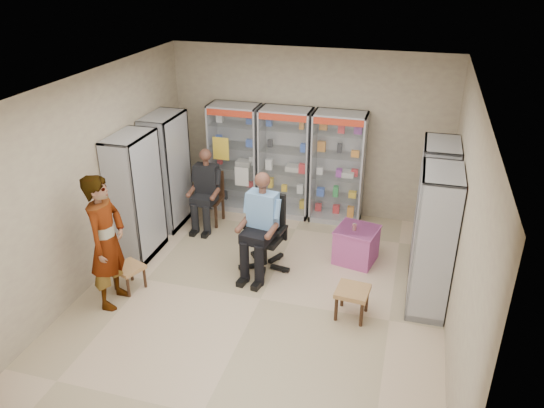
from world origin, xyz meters
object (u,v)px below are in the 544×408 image
(cabinet_left_far, at_px, (167,171))
(cabinet_back_mid, at_px, (285,163))
(wooden_chair, at_px, (209,199))
(cabinet_back_left, at_px, (235,158))
(seated_shopkeeper, at_px, (263,226))
(woven_stool_b, at_px, (130,277))
(cabinet_left_near, at_px, (136,197))
(standing_man, at_px, (107,242))
(cabinet_right_far, at_px, (434,206))
(woven_stool_a, at_px, (352,302))
(cabinet_back_right, at_px, (338,168))
(cabinet_right_near, at_px, (433,242))
(office_chair, at_px, (264,234))
(pink_trunk, at_px, (356,245))

(cabinet_left_far, bearing_deg, cabinet_back_mid, 116.32)
(cabinet_left_far, distance_m, wooden_chair, 0.89)
(cabinet_back_left, xyz_separation_m, seated_shopkeeper, (1.12, -1.97, -0.24))
(wooden_chair, bearing_deg, cabinet_back_left, 71.10)
(cabinet_back_mid, xyz_separation_m, woven_stool_b, (-1.55, -2.99, -0.81))
(cabinet_left_near, height_order, seated_shopkeeper, cabinet_left_near)
(seated_shopkeeper, distance_m, standing_man, 2.24)
(wooden_chair, bearing_deg, woven_stool_b, -98.81)
(seated_shopkeeper, xyz_separation_m, woven_stool_b, (-1.72, -1.02, -0.57))
(cabinet_back_mid, relative_size, woven_stool_b, 5.33)
(cabinet_left_far, bearing_deg, wooden_chair, 106.39)
(cabinet_back_left, relative_size, wooden_chair, 2.13)
(cabinet_back_left, bearing_deg, woven_stool_b, -101.35)
(cabinet_left_near, distance_m, woven_stool_b, 1.30)
(cabinet_back_left, height_order, cabinet_left_far, same)
(cabinet_back_left, xyz_separation_m, cabinet_back_mid, (0.95, 0.00, 0.00))
(cabinet_left_far, bearing_deg, cabinet_left_near, -0.00)
(cabinet_back_mid, xyz_separation_m, cabinet_right_far, (2.58, -1.13, 0.00))
(seated_shopkeeper, bearing_deg, cabinet_back_mid, 103.41)
(cabinet_left_near, height_order, woven_stool_a, cabinet_left_near)
(cabinet_back_right, height_order, cabinet_right_near, same)
(cabinet_left_far, relative_size, office_chair, 1.68)
(cabinet_back_left, distance_m, cabinet_left_near, 2.23)
(cabinet_back_left, bearing_deg, cabinet_back_right, 0.00)
(cabinet_back_right, height_order, cabinet_right_far, same)
(cabinet_left_far, relative_size, standing_man, 1.04)
(cabinet_right_near, relative_size, office_chair, 1.68)
(pink_trunk, xyz_separation_m, woven_stool_b, (-3.05, -1.65, -0.10))
(cabinet_right_near, height_order, woven_stool_a, cabinet_right_near)
(standing_man, bearing_deg, cabinet_back_right, -40.37)
(wooden_chair, xyz_separation_m, office_chair, (1.37, -1.19, 0.13))
(cabinet_back_mid, distance_m, cabinet_left_far, 2.10)
(cabinet_back_left, height_order, pink_trunk, cabinet_back_left)
(cabinet_right_far, distance_m, wooden_chair, 3.84)
(cabinet_left_far, height_order, seated_shopkeeper, cabinet_left_far)
(cabinet_right_near, xyz_separation_m, woven_stool_a, (-0.95, -0.53, -0.79))
(wooden_chair, xyz_separation_m, woven_stool_b, (-0.35, -2.26, -0.28))
(woven_stool_a, height_order, standing_man, standing_man)
(wooden_chair, distance_m, woven_stool_b, 2.30)
(cabinet_right_near, relative_size, cabinet_left_near, 1.00)
(office_chair, bearing_deg, woven_stool_b, -139.77)
(cabinet_right_near, bearing_deg, cabinet_right_far, 0.00)
(office_chair, relative_size, standing_man, 0.62)
(cabinet_right_far, bearing_deg, seated_shopkeeper, 109.23)
(cabinet_back_left, relative_size, cabinet_right_near, 1.00)
(cabinet_back_right, height_order, standing_man, cabinet_back_right)
(pink_trunk, bearing_deg, cabinet_right_far, 10.70)
(cabinet_back_left, relative_size, cabinet_right_far, 1.00)
(seated_shopkeeper, bearing_deg, woven_stool_a, -19.87)
(cabinet_back_left, bearing_deg, cabinet_right_far, -17.75)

